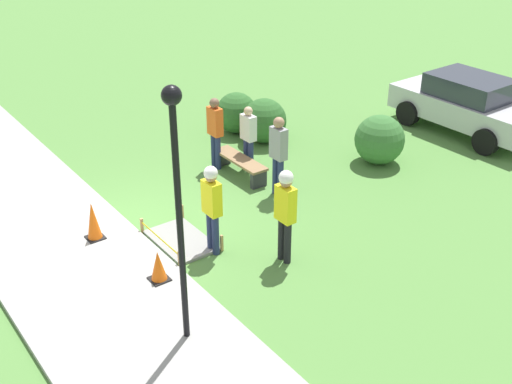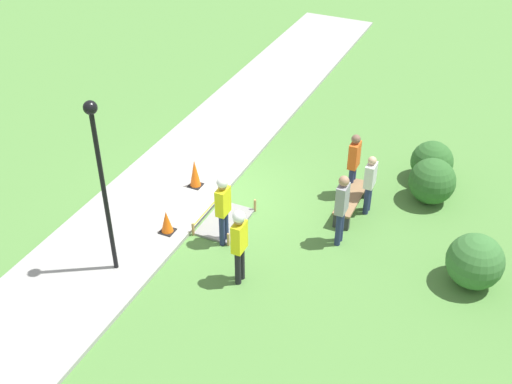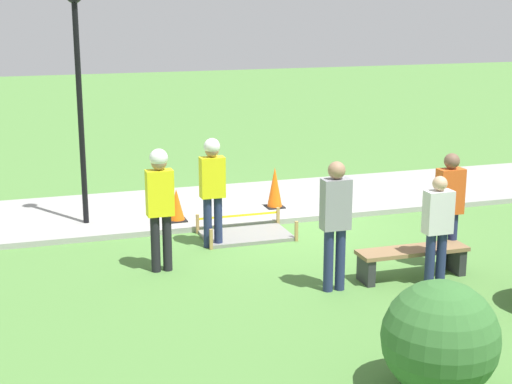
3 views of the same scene
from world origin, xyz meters
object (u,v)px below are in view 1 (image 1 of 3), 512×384
(traffic_cone_near_patch, at_px, (93,221))
(parked_car_silver, at_px, (467,104))
(park_bench, at_px, (240,163))
(worker_assistant, at_px, (285,207))
(worker_supervisor, at_px, (212,202))
(bystander_in_orange_shirt, at_px, (215,129))
(bystander_in_white_shirt, at_px, (278,151))
(lamppost_near, at_px, (177,185))
(bystander_in_gray_shirt, at_px, (248,135))
(traffic_cone_far_patch, at_px, (158,266))

(traffic_cone_near_patch, height_order, parked_car_silver, parked_car_silver)
(park_bench, relative_size, worker_assistant, 0.89)
(worker_supervisor, relative_size, bystander_in_orange_shirt, 1.02)
(worker_supervisor, distance_m, bystander_in_white_shirt, 2.71)
(worker_supervisor, relative_size, bystander_in_white_shirt, 0.98)
(park_bench, distance_m, parked_car_silver, 6.79)
(bystander_in_white_shirt, xyz_separation_m, lamppost_near, (3.02, -4.21, 1.70))
(park_bench, height_order, parked_car_silver, parked_car_silver)
(worker_assistant, xyz_separation_m, bystander_in_gray_shirt, (-3.64, 1.79, -0.24))
(bystander_in_orange_shirt, distance_m, bystander_in_gray_shirt, 0.81)
(traffic_cone_near_patch, relative_size, traffic_cone_far_patch, 1.34)
(bystander_in_orange_shirt, bearing_deg, parked_car_silver, 72.72)
(lamppost_near, xyz_separation_m, parked_car_silver, (-2.91, 10.71, -1.97))
(bystander_in_orange_shirt, bearing_deg, bystander_in_white_shirt, 9.61)
(worker_supervisor, distance_m, parked_car_silver, 9.03)
(traffic_cone_near_patch, xyz_separation_m, parked_car_silver, (0.67, 10.67, 0.32))
(traffic_cone_near_patch, relative_size, lamppost_near, 0.19)
(park_bench, distance_m, lamppost_near, 6.44)
(traffic_cone_far_patch, relative_size, worker_supervisor, 0.32)
(traffic_cone_near_patch, distance_m, lamppost_near, 4.25)
(bystander_in_white_shirt, bearing_deg, bystander_in_orange_shirt, -170.39)
(worker_assistant, bearing_deg, bystander_in_white_shirt, 144.51)
(bystander_in_orange_shirt, bearing_deg, traffic_cone_far_patch, -45.28)
(bystander_in_gray_shirt, xyz_separation_m, bystander_in_white_shirt, (1.47, -0.25, 0.17))
(bystander_in_gray_shirt, height_order, bystander_in_white_shirt, bystander_in_white_shirt)
(worker_supervisor, xyz_separation_m, parked_car_silver, (-1.01, 8.96, -0.29))
(worker_supervisor, height_order, worker_assistant, worker_assistant)
(traffic_cone_far_patch, bearing_deg, lamppost_near, -13.42)
(park_bench, distance_m, bystander_in_orange_shirt, 1.02)
(traffic_cone_near_patch, height_order, lamppost_near, lamppost_near)
(worker_supervisor, xyz_separation_m, lamppost_near, (1.90, -1.74, 1.68))
(traffic_cone_near_patch, xyz_separation_m, bystander_in_orange_shirt, (-1.46, 3.83, 0.53))
(traffic_cone_far_patch, relative_size, parked_car_silver, 0.14)
(traffic_cone_near_patch, relative_size, park_bench, 0.47)
(traffic_cone_far_patch, distance_m, bystander_in_gray_shirt, 5.04)
(bystander_in_orange_shirt, xyz_separation_m, lamppost_near, (5.04, -3.87, 1.75))
(traffic_cone_near_patch, bearing_deg, bystander_in_orange_shirt, 110.82)
(parked_car_silver, bearing_deg, worker_assistant, -76.56)
(bystander_in_orange_shirt, height_order, lamppost_near, lamppost_near)
(park_bench, relative_size, bystander_in_white_shirt, 0.90)
(bystander_in_white_shirt, height_order, lamppost_near, lamppost_near)
(lamppost_near, bearing_deg, bystander_in_gray_shirt, 135.26)
(traffic_cone_far_patch, height_order, worker_assistant, worker_assistant)
(traffic_cone_near_patch, height_order, bystander_in_white_shirt, bystander_in_white_shirt)
(bystander_in_white_shirt, bearing_deg, bystander_in_gray_shirt, 170.40)
(bystander_in_gray_shirt, relative_size, lamppost_near, 0.39)
(traffic_cone_far_patch, xyz_separation_m, lamppost_near, (1.58, -0.38, 2.39))
(parked_car_silver, bearing_deg, lamppost_near, -75.67)
(bystander_in_orange_shirt, distance_m, lamppost_near, 6.59)
(worker_supervisor, bearing_deg, traffic_cone_near_patch, -134.54)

